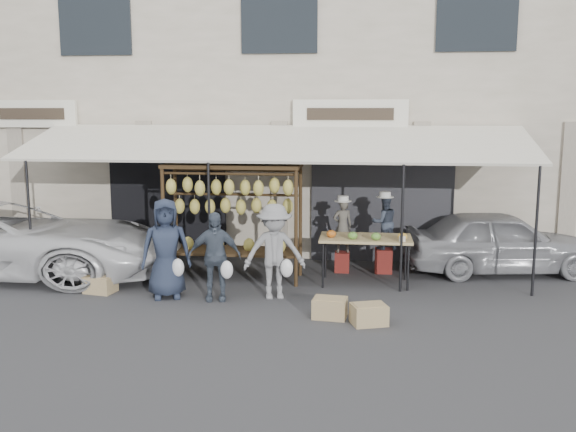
{
  "coord_description": "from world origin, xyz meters",
  "views": [
    {
      "loc": [
        1.81,
        -10.21,
        3.27
      ],
      "look_at": [
        0.43,
        1.4,
        1.3
      ],
      "focal_mm": 40.0,
      "sensor_mm": 36.0,
      "label": 1
    }
  ],
  "objects_px": {
    "vendor_right": "(384,222)",
    "customer_left": "(166,249)",
    "customer_right": "(274,251)",
    "produce_table": "(366,239)",
    "banana_rack": "(232,199)",
    "crate_near_b": "(369,314)",
    "crate_near_a": "(330,308)",
    "customer_mid": "(215,256)",
    "vendor_left": "(343,226)",
    "sedan": "(500,241)",
    "crate_far": "(100,284)"
  },
  "relations": [
    {
      "from": "customer_right",
      "to": "sedan",
      "type": "xyz_separation_m",
      "value": [
        4.24,
        2.26,
        -0.19
      ]
    },
    {
      "from": "crate_far",
      "to": "sedan",
      "type": "height_order",
      "value": "sedan"
    },
    {
      "from": "vendor_right",
      "to": "customer_mid",
      "type": "bearing_deg",
      "value": 20.28
    },
    {
      "from": "customer_left",
      "to": "crate_near_b",
      "type": "bearing_deg",
      "value": -34.08
    },
    {
      "from": "vendor_left",
      "to": "customer_left",
      "type": "relative_size",
      "value": 0.62
    },
    {
      "from": "customer_mid",
      "to": "crate_near_b",
      "type": "relative_size",
      "value": 2.97
    },
    {
      "from": "vendor_left",
      "to": "sedan",
      "type": "bearing_deg",
      "value": 172.15
    },
    {
      "from": "customer_left",
      "to": "sedan",
      "type": "bearing_deg",
      "value": 4.02
    },
    {
      "from": "produce_table",
      "to": "sedan",
      "type": "bearing_deg",
      "value": 24.05
    },
    {
      "from": "customer_mid",
      "to": "banana_rack",
      "type": "bearing_deg",
      "value": 78.15
    },
    {
      "from": "customer_right",
      "to": "customer_left",
      "type": "bearing_deg",
      "value": 171.38
    },
    {
      "from": "crate_near_b",
      "to": "vendor_left",
      "type": "bearing_deg",
      "value": 99.38
    },
    {
      "from": "crate_near_b",
      "to": "customer_mid",
      "type": "bearing_deg",
      "value": 159.57
    },
    {
      "from": "customer_left",
      "to": "customer_right",
      "type": "distance_m",
      "value": 1.88
    },
    {
      "from": "banana_rack",
      "to": "crate_near_b",
      "type": "bearing_deg",
      "value": -41.92
    },
    {
      "from": "customer_left",
      "to": "customer_right",
      "type": "height_order",
      "value": "customer_left"
    },
    {
      "from": "produce_table",
      "to": "customer_left",
      "type": "xyz_separation_m",
      "value": [
        -3.44,
        -1.24,
        0.01
      ]
    },
    {
      "from": "produce_table",
      "to": "vendor_left",
      "type": "height_order",
      "value": "vendor_left"
    },
    {
      "from": "crate_near_a",
      "to": "crate_far",
      "type": "height_order",
      "value": "crate_near_a"
    },
    {
      "from": "vendor_right",
      "to": "crate_near_b",
      "type": "bearing_deg",
      "value": 67.63
    },
    {
      "from": "produce_table",
      "to": "crate_near_a",
      "type": "height_order",
      "value": "produce_table"
    },
    {
      "from": "vendor_left",
      "to": "customer_right",
      "type": "relative_size",
      "value": 0.65
    },
    {
      "from": "vendor_right",
      "to": "customer_left",
      "type": "relative_size",
      "value": 0.62
    },
    {
      "from": "customer_left",
      "to": "crate_near_a",
      "type": "relative_size",
      "value": 3.34
    },
    {
      "from": "customer_right",
      "to": "crate_near_b",
      "type": "height_order",
      "value": "customer_right"
    },
    {
      "from": "vendor_left",
      "to": "customer_mid",
      "type": "relative_size",
      "value": 0.7
    },
    {
      "from": "crate_near_a",
      "to": "customer_mid",
      "type": "bearing_deg",
      "value": 160.1
    },
    {
      "from": "vendor_right",
      "to": "crate_near_a",
      "type": "bearing_deg",
      "value": 55.89
    },
    {
      "from": "customer_right",
      "to": "customer_mid",
      "type": "bearing_deg",
      "value": 178.52
    },
    {
      "from": "vendor_right",
      "to": "sedan",
      "type": "distance_m",
      "value": 2.35
    },
    {
      "from": "crate_near_a",
      "to": "crate_near_b",
      "type": "bearing_deg",
      "value": -22.17
    },
    {
      "from": "crate_near_a",
      "to": "crate_far",
      "type": "distance_m",
      "value": 4.27
    },
    {
      "from": "produce_table",
      "to": "crate_near_a",
      "type": "xyz_separation_m",
      "value": [
        -0.55,
        -2.02,
        -0.71
      ]
    },
    {
      "from": "produce_table",
      "to": "vendor_left",
      "type": "relative_size",
      "value": 1.59
    },
    {
      "from": "crate_near_a",
      "to": "crate_near_b",
      "type": "height_order",
      "value": "crate_near_a"
    },
    {
      "from": "banana_rack",
      "to": "vendor_right",
      "type": "distance_m",
      "value": 3.07
    },
    {
      "from": "banana_rack",
      "to": "produce_table",
      "type": "distance_m",
      "value": 2.62
    },
    {
      "from": "vendor_right",
      "to": "crate_near_a",
      "type": "relative_size",
      "value": 2.08
    },
    {
      "from": "customer_right",
      "to": "sedan",
      "type": "distance_m",
      "value": 4.81
    },
    {
      "from": "banana_rack",
      "to": "customer_left",
      "type": "xyz_separation_m",
      "value": [
        -0.92,
        -1.29,
        -0.7
      ]
    },
    {
      "from": "banana_rack",
      "to": "vendor_right",
      "type": "height_order",
      "value": "banana_rack"
    },
    {
      "from": "crate_far",
      "to": "produce_table",
      "type": "bearing_deg",
      "value": 13.2
    },
    {
      "from": "customer_mid",
      "to": "sedan",
      "type": "height_order",
      "value": "customer_mid"
    },
    {
      "from": "produce_table",
      "to": "vendor_right",
      "type": "bearing_deg",
      "value": 68.51
    },
    {
      "from": "customer_right",
      "to": "crate_near_b",
      "type": "relative_size",
      "value": 3.21
    },
    {
      "from": "vendor_right",
      "to": "customer_mid",
      "type": "distance_m",
      "value": 3.7
    },
    {
      "from": "produce_table",
      "to": "customer_right",
      "type": "height_order",
      "value": "customer_right"
    },
    {
      "from": "customer_right",
      "to": "crate_near_b",
      "type": "bearing_deg",
      "value": -50.39
    },
    {
      "from": "banana_rack",
      "to": "vendor_left",
      "type": "height_order",
      "value": "banana_rack"
    },
    {
      "from": "vendor_left",
      "to": "crate_far",
      "type": "relative_size",
      "value": 2.11
    }
  ]
}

